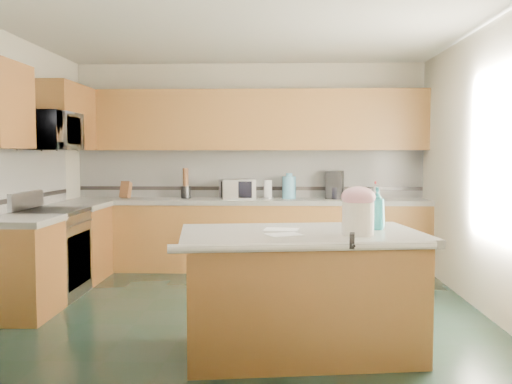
{
  "coord_description": "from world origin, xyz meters",
  "views": [
    {
      "loc": [
        0.34,
        -5.33,
        1.5
      ],
      "look_at": [
        0.15,
        0.35,
        1.12
      ],
      "focal_mm": 40.0,
      "sensor_mm": 36.0,
      "label": 1
    }
  ],
  "objects_px": {
    "island_base": "(301,296)",
    "island_top": "(301,235)",
    "soap_bottle_island": "(377,208)",
    "treat_jar": "(358,218)",
    "knife_block": "(126,190)",
    "toaster_oven": "(237,189)",
    "coffee_maker": "(335,185)"
  },
  "relations": [
    {
      "from": "treat_jar",
      "to": "toaster_oven",
      "type": "distance_m",
      "value": 3.48
    },
    {
      "from": "soap_bottle_island",
      "to": "toaster_oven",
      "type": "height_order",
      "value": "soap_bottle_island"
    },
    {
      "from": "island_top",
      "to": "soap_bottle_island",
      "type": "height_order",
      "value": "soap_bottle_island"
    },
    {
      "from": "knife_block",
      "to": "toaster_oven",
      "type": "relative_size",
      "value": 0.5
    },
    {
      "from": "treat_jar",
      "to": "knife_block",
      "type": "height_order",
      "value": "treat_jar"
    },
    {
      "from": "coffee_maker",
      "to": "island_base",
      "type": "bearing_deg",
      "value": -86.93
    },
    {
      "from": "treat_jar",
      "to": "island_base",
      "type": "bearing_deg",
      "value": 147.9
    },
    {
      "from": "island_top",
      "to": "treat_jar",
      "type": "xyz_separation_m",
      "value": [
        0.4,
        -0.17,
        0.15
      ]
    },
    {
      "from": "soap_bottle_island",
      "to": "treat_jar",
      "type": "bearing_deg",
      "value": -111.93
    },
    {
      "from": "island_base",
      "to": "coffee_maker",
      "type": "distance_m",
      "value": 3.28
    },
    {
      "from": "treat_jar",
      "to": "toaster_oven",
      "type": "height_order",
      "value": "toaster_oven"
    },
    {
      "from": "treat_jar",
      "to": "knife_block",
      "type": "distance_m",
      "value": 4.17
    },
    {
      "from": "soap_bottle_island",
      "to": "island_top",
      "type": "bearing_deg",
      "value": -157.08
    },
    {
      "from": "knife_block",
      "to": "coffee_maker",
      "type": "bearing_deg",
      "value": 12.58
    },
    {
      "from": "knife_block",
      "to": "coffee_maker",
      "type": "distance_m",
      "value": 2.73
    },
    {
      "from": "island_top",
      "to": "knife_block",
      "type": "xyz_separation_m",
      "value": [
        -2.15,
        3.13,
        0.14
      ]
    },
    {
      "from": "island_top",
      "to": "toaster_oven",
      "type": "relative_size",
      "value": 4.12
    },
    {
      "from": "soap_bottle_island",
      "to": "toaster_oven",
      "type": "distance_m",
      "value": 3.26
    },
    {
      "from": "island_top",
      "to": "toaster_oven",
      "type": "bearing_deg",
      "value": 94.92
    },
    {
      "from": "soap_bottle_island",
      "to": "knife_block",
      "type": "xyz_separation_m",
      "value": [
        -2.74,
        3.0,
        -0.05
      ]
    },
    {
      "from": "island_base",
      "to": "island_top",
      "type": "bearing_deg",
      "value": 172.54
    },
    {
      "from": "treat_jar",
      "to": "soap_bottle_island",
      "type": "distance_m",
      "value": 0.36
    },
    {
      "from": "treat_jar",
      "to": "knife_block",
      "type": "xyz_separation_m",
      "value": [
        -2.55,
        3.3,
        -0.01
      ]
    },
    {
      "from": "treat_jar",
      "to": "toaster_oven",
      "type": "relative_size",
      "value": 0.55
    },
    {
      "from": "island_base",
      "to": "island_top",
      "type": "relative_size",
      "value": 0.94
    },
    {
      "from": "knife_block",
      "to": "coffee_maker",
      "type": "relative_size",
      "value": 0.6
    },
    {
      "from": "toaster_oven",
      "to": "coffee_maker",
      "type": "bearing_deg",
      "value": -13.34
    },
    {
      "from": "island_top",
      "to": "knife_block",
      "type": "height_order",
      "value": "knife_block"
    },
    {
      "from": "island_base",
      "to": "coffee_maker",
      "type": "height_order",
      "value": "coffee_maker"
    },
    {
      "from": "island_base",
      "to": "toaster_oven",
      "type": "xyz_separation_m",
      "value": [
        -0.69,
        3.13,
        0.62
      ]
    },
    {
      "from": "island_base",
      "to": "island_top",
      "type": "distance_m",
      "value": 0.46
    },
    {
      "from": "island_top",
      "to": "coffee_maker",
      "type": "relative_size",
      "value": 4.96
    }
  ]
}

